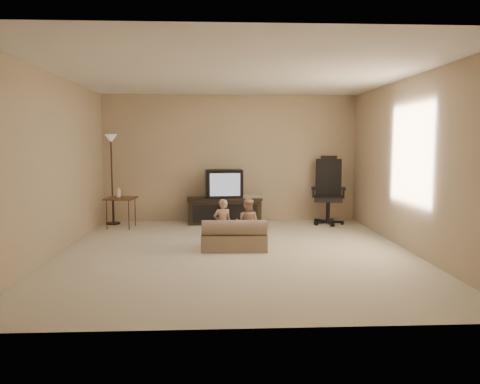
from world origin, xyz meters
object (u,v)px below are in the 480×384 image
object	(u,v)px
office_chair	(328,200)
side_table	(121,198)
tv_stand	(225,201)
toddler_right	(247,223)
child_sofa	(234,237)
toddler_left	(222,224)
floor_lamp	(111,159)

from	to	relation	value
office_chair	side_table	distance (m)	3.92
tv_stand	side_table	distance (m)	1.96
side_table	toddler_right	distance (m)	2.87
side_table	child_sofa	distance (m)	2.80
side_table	toddler_left	bearing A→B (deg)	-44.64
side_table	tv_stand	bearing A→B (deg)	12.34
toddler_left	toddler_right	distance (m)	0.37
tv_stand	floor_lamp	distance (m)	2.30
tv_stand	toddler_right	size ratio (longest dim) A/B	2.00
child_sofa	toddler_left	xyz separation A→B (m)	(-0.17, 0.09, 0.18)
side_table	child_sofa	size ratio (longest dim) A/B	0.80
floor_lamp	office_chair	bearing A→B (deg)	-2.31
tv_stand	toddler_left	xyz separation A→B (m)	(-0.07, -2.24, -0.06)
office_chair	child_sofa	bearing A→B (deg)	-118.35
toddler_left	toddler_right	xyz separation A→B (m)	(0.37, 0.02, 0.00)
child_sofa	toddler_left	world-z (taller)	toddler_left
floor_lamp	toddler_left	size ratio (longest dim) A/B	2.31
tv_stand	office_chair	xyz separation A→B (m)	(2.00, -0.18, 0.04)
side_table	floor_lamp	distance (m)	0.85
side_table	toddler_right	xyz separation A→B (m)	(2.22, -1.81, -0.17)
office_chair	floor_lamp	world-z (taller)	floor_lamp
floor_lamp	tv_stand	bearing A→B (deg)	0.48
tv_stand	toddler_left	bearing A→B (deg)	-95.17
tv_stand	toddler_right	distance (m)	2.25
office_chair	floor_lamp	size ratio (longest dim) A/B	0.76
office_chair	toddler_right	size ratio (longest dim) A/B	1.76
office_chair	floor_lamp	distance (m)	4.22
office_chair	child_sofa	xyz separation A→B (m)	(-1.89, -2.15, -0.28)
toddler_left	toddler_right	bearing A→B (deg)	172.28
office_chair	side_table	xyz separation A→B (m)	(-3.91, -0.23, 0.07)
tv_stand	toddler_left	world-z (taller)	tv_stand
tv_stand	toddler_left	distance (m)	2.25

